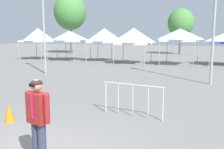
{
  "coord_description": "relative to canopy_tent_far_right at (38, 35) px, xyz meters",
  "views": [
    {
      "loc": [
        3.53,
        -3.68,
        2.59
      ],
      "look_at": [
        0.17,
        3.97,
        1.3
      ],
      "focal_mm": 39.57,
      "sensor_mm": 36.0,
      "label": 1
    }
  ],
  "objects": [
    {
      "name": "canopy_tent_far_left",
      "position": [
        4.04,
        0.28,
        -0.14
      ],
      "size": [
        3.56,
        3.56,
        3.21
      ],
      "color": "#9E9EA3",
      "rests_on": "ground"
    },
    {
      "name": "light_pole_near_lift",
      "position": [
        18.77,
        -8.3,
        1.7
      ],
      "size": [
        0.36,
        0.36,
        7.79
      ],
      "color": "#9E9EA3",
      "rests_on": "ground"
    },
    {
      "name": "canopy_tent_right_of_center",
      "position": [
        7.86,
        1.08,
        -0.06
      ],
      "size": [
        3.06,
        3.06,
        3.45
      ],
      "color": "#9E9EA3",
      "rests_on": "ground"
    },
    {
      "name": "person_foreground",
      "position": [
        15.97,
        -19.0,
        -1.72
      ],
      "size": [
        0.64,
        0.32,
        1.78
      ],
      "color": "#33384C",
      "rests_on": "ground"
    },
    {
      "name": "canopy_tent_center",
      "position": [
        11.52,
        -0.2,
        -0.13
      ],
      "size": [
        3.23,
        3.23,
        3.4
      ],
      "color": "#9E9EA3",
      "rests_on": "ground"
    },
    {
      "name": "canopy_tent_behind_right",
      "position": [
        15.75,
        0.32,
        -0.03
      ],
      "size": [
        3.12,
        3.12,
        3.3
      ],
      "color": "#9E9EA3",
      "rests_on": "ground"
    },
    {
      "name": "tree_behind_tents_center",
      "position": [
        -2.0,
        9.85,
        3.5
      ],
      "size": [
        4.88,
        4.88,
        8.94
      ],
      "color": "brown",
      "rests_on": "ground"
    },
    {
      "name": "tree_behind_tents_right",
      "position": [
        13.69,
        14.53,
        1.8
      ],
      "size": [
        3.71,
        3.71,
        6.61
      ],
      "color": "brown",
      "rests_on": "ground"
    },
    {
      "name": "canopy_tent_far_right",
      "position": [
        0.0,
        0.0,
        0.0
      ],
      "size": [
        3.26,
        3.26,
        3.53
      ],
      "color": "#9E9EA3",
      "rests_on": "ground"
    },
    {
      "name": "light_pole_opposite_side",
      "position": [
        7.89,
        -8.68,
        1.6
      ],
      "size": [
        0.36,
        0.36,
        7.59
      ],
      "color": "#9E9EA3",
      "rests_on": "ground"
    },
    {
      "name": "crowd_barrier_near_person",
      "position": [
        16.65,
        -15.25,
        -2.0
      ],
      "size": [
        2.1,
        0.19,
        1.08
      ],
      "color": "#B7BABF",
      "rests_on": "ground"
    },
    {
      "name": "traffic_cone_lot_center",
      "position": [
        13.34,
        -17.24,
        -2.47
      ],
      "size": [
        0.32,
        0.32,
        0.55
      ],
      "primitive_type": "cone",
      "color": "orange",
      "rests_on": "ground"
    }
  ]
}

